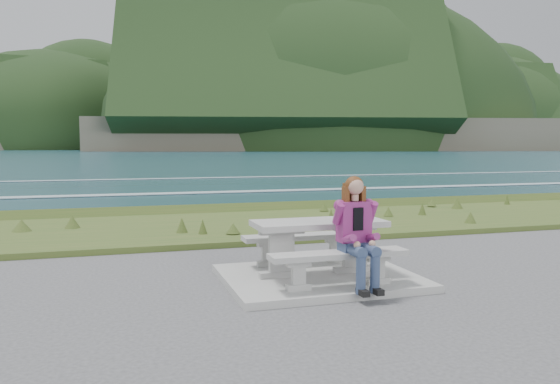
{
  "coord_description": "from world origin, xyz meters",
  "views": [
    {
      "loc": [
        -2.69,
        -6.92,
        1.89
      ],
      "look_at": [
        -0.19,
        1.2,
        1.15
      ],
      "focal_mm": 35.0,
      "sensor_mm": 36.0,
      "label": 1
    }
  ],
  "objects_px": {
    "bench_landward": "(339,260)",
    "seated_woman": "(359,248)",
    "bench_seaward": "(302,241)",
    "picnic_table": "(319,233)"
  },
  "relations": [
    {
      "from": "bench_seaward",
      "to": "bench_landward",
      "type": "bearing_deg",
      "value": -90.0
    },
    {
      "from": "bench_seaward",
      "to": "seated_woman",
      "type": "relative_size",
      "value": 1.29
    },
    {
      "from": "bench_landward",
      "to": "bench_seaward",
      "type": "relative_size",
      "value": 1.0
    },
    {
      "from": "picnic_table",
      "to": "bench_seaward",
      "type": "height_order",
      "value": "picnic_table"
    },
    {
      "from": "picnic_table",
      "to": "bench_seaward",
      "type": "distance_m",
      "value": 0.74
    },
    {
      "from": "bench_landward",
      "to": "seated_woman",
      "type": "bearing_deg",
      "value": -32.65
    },
    {
      "from": "bench_landward",
      "to": "bench_seaward",
      "type": "distance_m",
      "value": 1.4
    },
    {
      "from": "seated_woman",
      "to": "bench_seaward",
      "type": "bearing_deg",
      "value": 96.63
    },
    {
      "from": "bench_landward",
      "to": "seated_woman",
      "type": "relative_size",
      "value": 1.29
    },
    {
      "from": "bench_landward",
      "to": "bench_seaward",
      "type": "height_order",
      "value": "same"
    }
  ]
}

